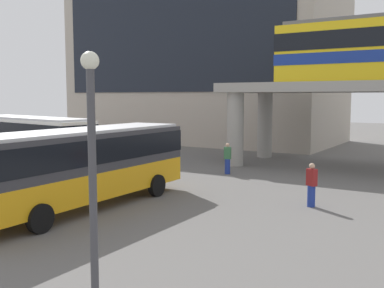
{
  "coord_description": "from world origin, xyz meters",
  "views": [
    {
      "loc": [
        14.15,
        -13.86,
        4.5
      ],
      "look_at": [
        2.43,
        5.02,
        2.2
      ],
      "focal_mm": 42.45,
      "sensor_mm": 36.0,
      "label": 1
    }
  ],
  "objects_px": {
    "bus_secondary": "(31,136)",
    "bus_main": "(80,160)",
    "station_building": "(205,52)",
    "pedestrian_by_bike_rack": "(312,186)",
    "pedestrian_waiting_near_stop": "(227,159)"
  },
  "relations": [
    {
      "from": "station_building",
      "to": "bus_secondary",
      "type": "height_order",
      "value": "station_building"
    },
    {
      "from": "pedestrian_waiting_near_stop",
      "to": "pedestrian_by_bike_rack",
      "type": "height_order",
      "value": "pedestrian_waiting_near_stop"
    },
    {
      "from": "bus_main",
      "to": "pedestrian_by_bike_rack",
      "type": "xyz_separation_m",
      "value": [
        7.8,
        5.29,
        -1.13
      ]
    },
    {
      "from": "station_building",
      "to": "pedestrian_by_bike_rack",
      "type": "xyz_separation_m",
      "value": [
        18.61,
        -23.18,
        -8.35
      ]
    },
    {
      "from": "bus_main",
      "to": "bus_secondary",
      "type": "height_order",
      "value": "same"
    },
    {
      "from": "bus_secondary",
      "to": "pedestrian_by_bike_rack",
      "type": "xyz_separation_m",
      "value": [
        18.96,
        -1.27,
        -1.13
      ]
    },
    {
      "from": "station_building",
      "to": "pedestrian_by_bike_rack",
      "type": "relative_size",
      "value": 14.81
    },
    {
      "from": "bus_secondary",
      "to": "pedestrian_waiting_near_stop",
      "type": "xyz_separation_m",
      "value": [
        12.32,
        4.06,
        -1.12
      ]
    },
    {
      "from": "pedestrian_waiting_near_stop",
      "to": "station_building",
      "type": "bearing_deg",
      "value": 123.86
    },
    {
      "from": "station_building",
      "to": "pedestrian_waiting_near_stop",
      "type": "relative_size",
      "value": 14.7
    },
    {
      "from": "bus_secondary",
      "to": "bus_main",
      "type": "bearing_deg",
      "value": -30.44
    },
    {
      "from": "bus_main",
      "to": "pedestrian_by_bike_rack",
      "type": "distance_m",
      "value": 9.49
    },
    {
      "from": "station_building",
      "to": "bus_main",
      "type": "height_order",
      "value": "station_building"
    },
    {
      "from": "bus_secondary",
      "to": "pedestrian_waiting_near_stop",
      "type": "distance_m",
      "value": 13.02
    },
    {
      "from": "bus_secondary",
      "to": "pedestrian_waiting_near_stop",
      "type": "relative_size",
      "value": 6.18
    }
  ]
}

